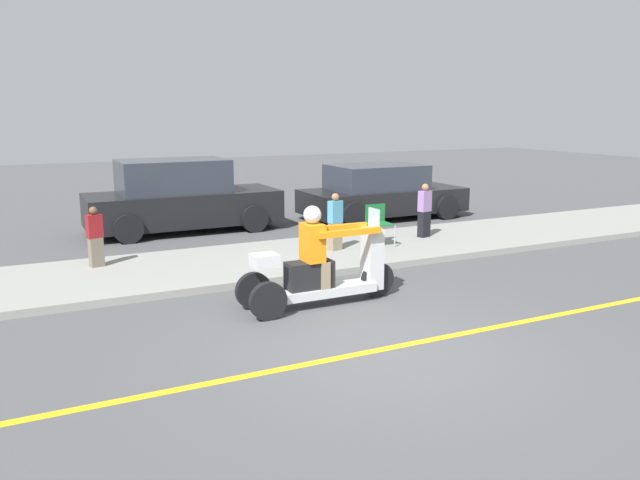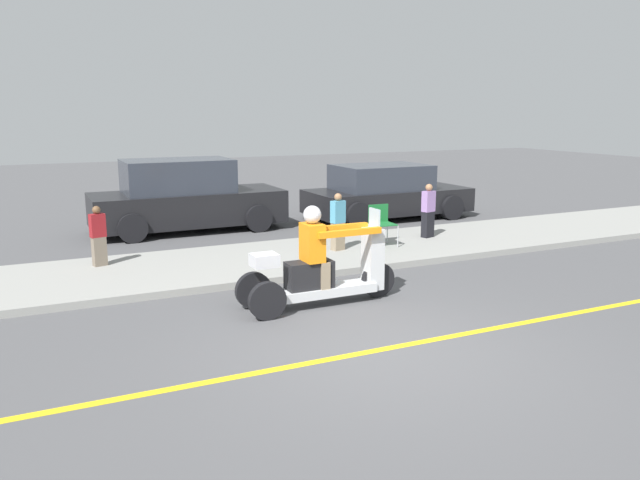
{
  "view_description": "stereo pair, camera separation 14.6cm",
  "coord_description": "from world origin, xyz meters",
  "px_view_note": "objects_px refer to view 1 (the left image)",
  "views": [
    {
      "loc": [
        -3.82,
        -5.99,
        2.83
      ],
      "look_at": [
        0.08,
        1.9,
        0.98
      ],
      "focal_mm": 35.0,
      "sensor_mm": 36.0,
      "label": 1
    },
    {
      "loc": [
        -3.69,
        -6.05,
        2.83
      ],
      "look_at": [
        0.08,
        1.9,
        0.98
      ],
      "focal_mm": 35.0,
      "sensor_mm": 36.0,
      "label": 2
    }
  ],
  "objects_px": {
    "folding_chair_set_back": "(378,220)",
    "parked_car_lot_right": "(381,193)",
    "spectator_far_back": "(335,223)",
    "spectator_near_curb": "(95,238)",
    "spectator_by_tree": "(424,211)",
    "motorcycle_trike": "(321,270)",
    "parked_car_lot_center": "(180,198)"
  },
  "relations": [
    {
      "from": "folding_chair_set_back",
      "to": "parked_car_lot_right",
      "type": "xyz_separation_m",
      "value": [
        2.1,
        3.28,
        0.05
      ]
    },
    {
      "from": "parked_car_lot_right",
      "to": "spectator_far_back",
      "type": "bearing_deg",
      "value": -133.03
    },
    {
      "from": "spectator_near_curb",
      "to": "spectator_by_tree",
      "type": "bearing_deg",
      "value": -3.48
    },
    {
      "from": "spectator_far_back",
      "to": "folding_chair_set_back",
      "type": "bearing_deg",
      "value": 1.77
    },
    {
      "from": "motorcycle_trike",
      "to": "parked_car_lot_center",
      "type": "height_order",
      "value": "parked_car_lot_center"
    },
    {
      "from": "spectator_near_curb",
      "to": "parked_car_lot_center",
      "type": "height_order",
      "value": "parked_car_lot_center"
    },
    {
      "from": "spectator_by_tree",
      "to": "parked_car_lot_center",
      "type": "distance_m",
      "value": 5.66
    },
    {
      "from": "spectator_near_curb",
      "to": "parked_car_lot_right",
      "type": "height_order",
      "value": "parked_car_lot_right"
    },
    {
      "from": "motorcycle_trike",
      "to": "folding_chair_set_back",
      "type": "relative_size",
      "value": 2.99
    },
    {
      "from": "motorcycle_trike",
      "to": "spectator_by_tree",
      "type": "relative_size",
      "value": 2.12
    },
    {
      "from": "motorcycle_trike",
      "to": "spectator_far_back",
      "type": "bearing_deg",
      "value": 58.4
    },
    {
      "from": "spectator_far_back",
      "to": "spectator_near_curb",
      "type": "bearing_deg",
      "value": 170.97
    },
    {
      "from": "motorcycle_trike",
      "to": "parked_car_lot_right",
      "type": "xyz_separation_m",
      "value": [
        4.75,
        6.0,
        0.14
      ]
    },
    {
      "from": "motorcycle_trike",
      "to": "spectator_near_curb",
      "type": "xyz_separation_m",
      "value": [
        -2.71,
        3.38,
        0.1
      ]
    },
    {
      "from": "spectator_by_tree",
      "to": "folding_chair_set_back",
      "type": "height_order",
      "value": "spectator_by_tree"
    },
    {
      "from": "motorcycle_trike",
      "to": "spectator_near_curb",
      "type": "distance_m",
      "value": 4.33
    },
    {
      "from": "spectator_near_curb",
      "to": "folding_chair_set_back",
      "type": "distance_m",
      "value": 5.39
    },
    {
      "from": "spectator_far_back",
      "to": "parked_car_lot_center",
      "type": "xyz_separation_m",
      "value": [
        -2.07,
        3.87,
        0.13
      ]
    },
    {
      "from": "spectator_far_back",
      "to": "folding_chair_set_back",
      "type": "height_order",
      "value": "spectator_far_back"
    },
    {
      "from": "folding_chair_set_back",
      "to": "motorcycle_trike",
      "type": "bearing_deg",
      "value": -134.21
    },
    {
      "from": "folding_chair_set_back",
      "to": "spectator_near_curb",
      "type": "bearing_deg",
      "value": 172.94
    },
    {
      "from": "parked_car_lot_right",
      "to": "spectator_near_curb",
      "type": "bearing_deg",
      "value": -160.63
    },
    {
      "from": "spectator_far_back",
      "to": "spectator_near_curb",
      "type": "relative_size",
      "value": 1.05
    },
    {
      "from": "folding_chair_set_back",
      "to": "parked_car_lot_right",
      "type": "distance_m",
      "value": 3.9
    },
    {
      "from": "spectator_near_curb",
      "to": "spectator_by_tree",
      "type": "relative_size",
      "value": 0.92
    },
    {
      "from": "parked_car_lot_center",
      "to": "parked_car_lot_right",
      "type": "relative_size",
      "value": 1.03
    },
    {
      "from": "spectator_far_back",
      "to": "motorcycle_trike",
      "type": "bearing_deg",
      "value": -121.6
    },
    {
      "from": "spectator_far_back",
      "to": "parked_car_lot_center",
      "type": "relative_size",
      "value": 0.25
    },
    {
      "from": "parked_car_lot_center",
      "to": "parked_car_lot_right",
      "type": "distance_m",
      "value": 5.2
    },
    {
      "from": "motorcycle_trike",
      "to": "parked_car_lot_right",
      "type": "height_order",
      "value": "motorcycle_trike"
    },
    {
      "from": "spectator_by_tree",
      "to": "spectator_far_back",
      "type": "bearing_deg",
      "value": -172.95
    },
    {
      "from": "motorcycle_trike",
      "to": "spectator_by_tree",
      "type": "xyz_separation_m",
      "value": [
        3.97,
        2.97,
        0.14
      ]
    }
  ]
}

